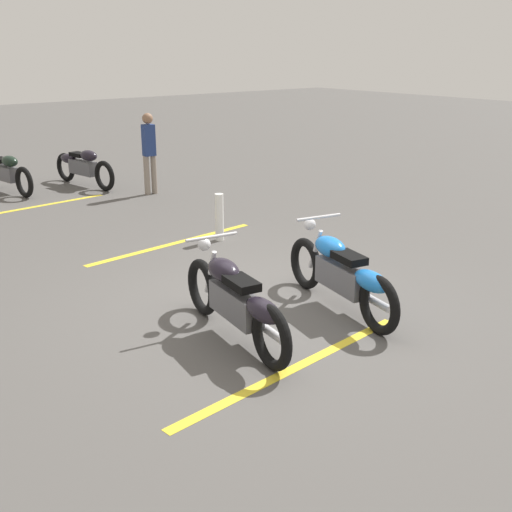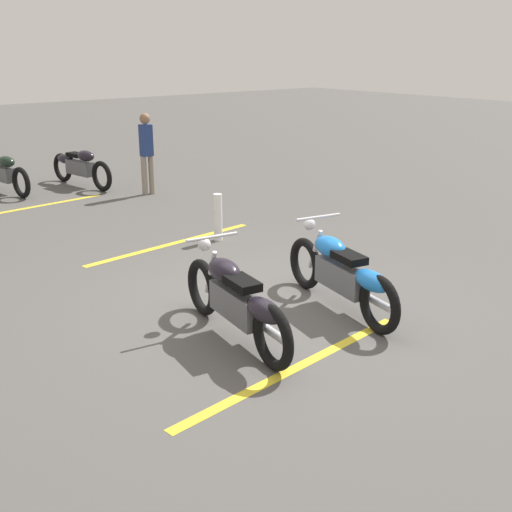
# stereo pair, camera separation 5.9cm
# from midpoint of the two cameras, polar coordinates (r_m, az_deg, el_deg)

# --- Properties ---
(ground_plane) EXTENTS (60.00, 60.00, 0.00)m
(ground_plane) POSITION_cam_midpoint_polar(r_m,az_deg,el_deg) (7.72, 0.64, -4.75)
(ground_plane) COLOR #514F4C
(motorcycle_bright_foreground) EXTENTS (2.20, 0.72, 1.04)m
(motorcycle_bright_foreground) POSITION_cam_midpoint_polar(r_m,az_deg,el_deg) (7.60, 7.95, -1.59)
(motorcycle_bright_foreground) COLOR black
(motorcycle_bright_foreground) RESTS_ON ground
(motorcycle_dark_foreground) EXTENTS (2.22, 0.65, 1.04)m
(motorcycle_dark_foreground) POSITION_cam_midpoint_polar(r_m,az_deg,el_deg) (6.75, -1.52, -4.00)
(motorcycle_dark_foreground) COLOR black
(motorcycle_dark_foreground) RESTS_ON ground
(motorcycle_row_far_left) EXTENTS (2.19, 0.48, 0.83)m
(motorcycle_row_far_left) POSITION_cam_midpoint_polar(r_m,az_deg,el_deg) (14.96, -15.14, 7.79)
(motorcycle_row_far_left) COLOR black
(motorcycle_row_far_left) RESTS_ON ground
(motorcycle_row_left) EXTENTS (2.15, 0.44, 0.81)m
(motorcycle_row_left) POSITION_cam_midpoint_polar(r_m,az_deg,el_deg) (14.83, -21.41, 7.05)
(motorcycle_row_left) COLOR black
(motorcycle_row_left) RESTS_ON ground
(bystander_secondary) EXTENTS (0.22, 0.29, 1.70)m
(bystander_secondary) POSITION_cam_midpoint_polar(r_m,az_deg,el_deg) (13.71, -9.40, 9.37)
(bystander_secondary) COLOR gray
(bystander_secondary) RESTS_ON ground
(bollard_post) EXTENTS (0.14, 0.14, 0.77)m
(bollard_post) POSITION_cam_midpoint_polar(r_m,az_deg,el_deg) (10.33, -3.13, 3.48)
(bollard_post) COLOR white
(bollard_post) RESTS_ON ground
(parking_stripe_near) EXTENTS (0.43, 3.20, 0.01)m
(parking_stripe_near) POSITION_cam_midpoint_polar(r_m,az_deg,el_deg) (6.41, 3.88, -9.88)
(parking_stripe_near) COLOR yellow
(parking_stripe_near) RESTS_ON ground
(parking_stripe_mid) EXTENTS (0.43, 3.20, 0.01)m
(parking_stripe_mid) POSITION_cam_midpoint_polar(r_m,az_deg,el_deg) (10.31, -7.18, 1.12)
(parking_stripe_mid) COLOR yellow
(parking_stripe_mid) RESTS_ON ground
(parking_stripe_far) EXTENTS (0.43, 3.20, 0.01)m
(parking_stripe_far) POSITION_cam_midpoint_polar(r_m,az_deg,el_deg) (13.26, -19.40, 4.10)
(parking_stripe_far) COLOR yellow
(parking_stripe_far) RESTS_ON ground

